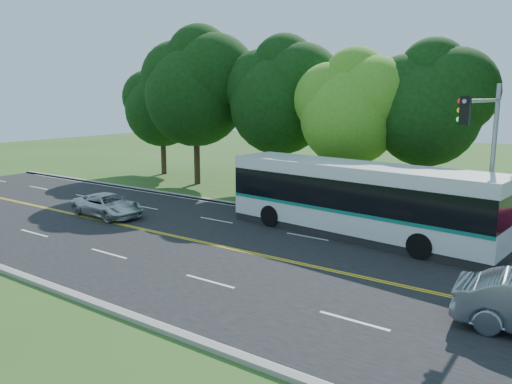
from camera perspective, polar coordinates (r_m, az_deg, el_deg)
The scene contains 11 objects.
ground at distance 20.38m, azimuth 2.22°, elevation -7.61°, with size 120.00×120.00×0.00m, color #32511B.
road at distance 20.37m, azimuth 2.22°, elevation -7.58°, with size 60.00×14.00×0.02m, color black.
curb_north at distance 26.41m, azimuth 10.71°, elevation -3.31°, with size 60.00×0.30×0.15m, color gray.
curb_south at distance 15.27m, azimuth -13.01°, elevation -14.13°, with size 60.00×0.30×0.15m, color gray.
grass_verge at distance 28.07m, azimuth 12.28°, elevation -2.58°, with size 60.00×4.00×0.10m, color #32511B.
lane_markings at distance 20.42m, azimuth 2.00°, elevation -7.51°, with size 57.60×13.82×0.00m.
tree_row at distance 32.39m, azimuth 6.42°, elevation 11.28°, with size 44.70×9.10×13.84m.
bougainvillea_hedge at distance 25.28m, azimuth 26.73°, elevation -3.44°, with size 9.50×2.25×1.50m.
traffic_signal at distance 22.08m, azimuth 24.75°, elevation 5.24°, with size 0.42×6.10×7.00m.
transit_bus at distance 23.57m, azimuth 11.48°, elevation -0.99°, with size 13.20×4.17×3.40m.
suv at distance 28.34m, azimuth -16.60°, elevation -1.45°, with size 2.03×4.40×1.22m, color silver.
Camera 1 is at (10.47, -16.24, 6.46)m, focal length 35.00 mm.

